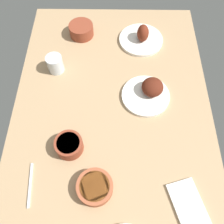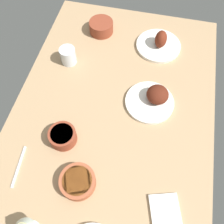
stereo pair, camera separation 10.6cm
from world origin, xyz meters
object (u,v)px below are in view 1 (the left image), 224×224
Objects in this scene: water_tumbler at (55,64)px; bowl_onions at (69,145)px; bowl_soup at (95,187)px; plate_center_main at (142,38)px; fork_loose at (30,185)px; folded_napkin at (189,207)px; bowl_sauce at (81,30)px; plate_far_side at (149,92)px.

bowl_onions is at bearing -165.51° from water_tumbler.
bowl_onions is at bearing 34.53° from bowl_soup.
plate_center_main reaches higher than fork_loose.
folded_napkin is (-63.59, -56.69, -3.73)cm from water_tumbler.
water_tumbler is (41.16, 10.64, 1.03)cm from bowl_onions.
plate_center_main is at bearing -65.13° from water_tumbler.
bowl_sauce is at bearing 27.59° from folded_napkin.
water_tumbler reaches higher than plate_far_side.
water_tumbler is 85.27cm from folded_napkin.
bowl_sauce is 0.68× the size of folded_napkin.
plate_center_main reaches higher than bowl_soup.
bowl_onions is 51.30cm from folded_napkin.
bowl_soup is at bearing 164.72° from plate_center_main.
plate_center_main is at bearing -27.88° from bowl_onions.
water_tumbler is (-19.90, 42.94, 1.88)cm from plate_center_main.
bowl_onions is at bearing 132.95° from fork_loose.
water_tumbler is 0.51× the size of fork_loose.
water_tumbler is at bearing 20.81° from bowl_soup.
bowl_sauce is 82.10cm from fork_loose.
plate_far_side reaches higher than bowl_onions.
bowl_soup is 25.18cm from fork_loose.
bowl_sauce is at bearing -0.10° from bowl_onions.
bowl_sauce is 1.14× the size of bowl_onions.
bowl_onions reaches higher than bowl_soup.
folded_napkin is at bearing 78.38° from fork_loose.
fork_loose is (-41.94, 47.86, -2.36)cm from plate_far_side.
plate_far_side reaches higher than fork_loose.
bowl_sauce is 82.51cm from bowl_soup.
bowl_sauce is 26.63cm from water_tumbler.
folded_napkin is (-22.43, -46.05, -2.70)cm from bowl_onions.
water_tumbler is (-24.35, 10.75, 0.89)cm from bowl_sauce.
water_tumbler reaches higher than folded_napkin.
fork_loose is (-56.49, 3.25, -3.93)cm from water_tumbler.
plate_far_side is 1.96× the size of bowl_onions.
plate_center_main is 84.64cm from folded_napkin.
plate_far_side is 46.94cm from water_tumbler.
plate_far_side is at bearing -108.07° from water_tumbler.
plate_far_side reaches higher than folded_napkin.
bowl_sauce is at bearing 7.71° from bowl_soup.
plate_far_side is at bearing -177.23° from plate_center_main.
bowl_sauce is 99.26cm from folded_napkin.
folded_napkin reaches higher than fork_loose.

